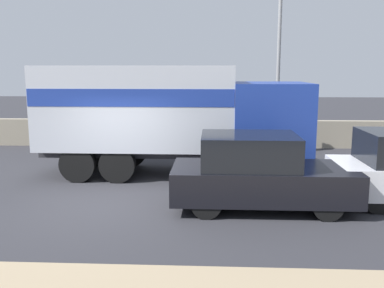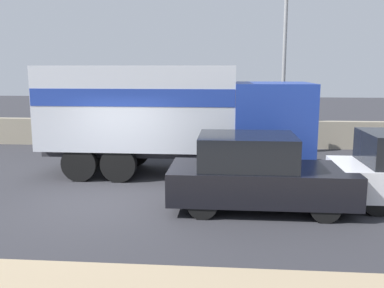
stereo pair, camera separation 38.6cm
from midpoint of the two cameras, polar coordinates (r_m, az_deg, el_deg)
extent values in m
plane|color=#2D2D33|center=(10.53, -10.52, -7.67)|extent=(80.00, 80.00, 0.00)
cube|color=gray|center=(17.79, -4.03, 1.51)|extent=(60.00, 0.35, 1.11)
cylinder|color=gray|center=(16.93, 12.88, 11.68)|extent=(0.14, 0.14, 7.48)
cube|color=navy|center=(12.81, 11.45, 2.83)|extent=(2.18, 2.49, 2.32)
cube|color=black|center=(12.93, 16.25, 4.76)|extent=(0.06, 2.12, 1.02)
cube|color=#2D2D33|center=(13.09, -6.01, -0.78)|extent=(5.67, 1.33, 0.25)
cube|color=silver|center=(12.91, -6.12, 5.00)|extent=(5.67, 2.42, 2.40)
cube|color=navy|center=(12.89, -6.15, 6.50)|extent=(5.64, 2.44, 0.48)
cylinder|color=black|center=(14.00, 10.82, -1.14)|extent=(1.01, 0.28, 1.01)
cylinder|color=black|center=(11.98, 11.82, -3.05)|extent=(1.01, 0.28, 1.01)
cylinder|color=black|center=(14.49, -11.29, -0.79)|extent=(1.01, 0.28, 1.01)
cylinder|color=black|center=(12.55, -13.91, -2.54)|extent=(1.01, 0.28, 1.01)
cylinder|color=black|center=(14.22, -6.90, -0.87)|extent=(1.01, 0.28, 1.01)
cylinder|color=black|center=(12.23, -8.87, -2.69)|extent=(1.01, 0.28, 1.01)
cube|color=black|center=(9.91, 10.26, -5.11)|extent=(4.13, 1.81, 0.73)
cube|color=black|center=(9.72, 8.46, -0.92)|extent=(2.15, 1.67, 0.73)
cylinder|color=black|center=(10.93, 16.56, -5.49)|extent=(0.65, 0.20, 0.65)
cylinder|color=black|center=(9.45, 18.47, -8.01)|extent=(0.65, 0.20, 0.65)
cylinder|color=black|center=(10.70, 2.96, -5.41)|extent=(0.65, 0.20, 0.65)
cylinder|color=black|center=(9.19, 2.62, -8.00)|extent=(0.65, 0.20, 0.65)
cylinder|color=black|center=(11.77, 21.92, -4.61)|extent=(0.69, 0.20, 0.69)
cylinder|color=black|center=(10.28, 24.55, -6.85)|extent=(0.69, 0.20, 0.69)
cylinder|color=slate|center=(17.01, 15.17, 0.26)|extent=(0.28, 0.28, 0.80)
cylinder|color=#264C99|center=(16.90, 15.29, 2.70)|extent=(0.36, 0.36, 0.66)
sphere|color=tan|center=(16.86, 15.35, 4.18)|extent=(0.22, 0.22, 0.22)
camera|label=1|loc=(0.19, -89.02, 0.17)|focal=40.00mm
camera|label=2|loc=(0.19, 90.98, -0.17)|focal=40.00mm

